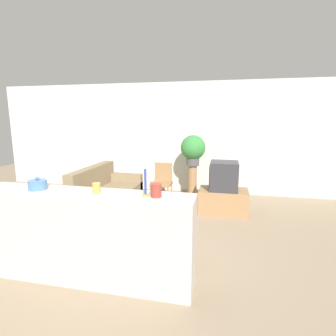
{
  "coord_description": "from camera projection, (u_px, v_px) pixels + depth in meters",
  "views": [
    {
      "loc": [
        1.51,
        -3.04,
        1.81
      ],
      "look_at": [
        0.42,
        1.99,
        0.85
      ],
      "focal_mm": 28.0,
      "sensor_mm": 36.0,
      "label": 1
    }
  ],
  "objects": [
    {
      "name": "candlestick",
      "position": [
        145.0,
        187.0,
        2.69
      ],
      "size": [
        0.07,
        0.07,
        0.28
      ],
      "color": "#B7933D",
      "rests_on": "foreground_counter"
    },
    {
      "name": "plant_stand",
      "position": [
        192.0,
        182.0,
        6.02
      ],
      "size": [
        0.2,
        0.2,
        0.78
      ],
      "color": "#9E754C",
      "rests_on": "ground_plane"
    },
    {
      "name": "ground_plane",
      "position": [
        107.0,
        254.0,
        3.57
      ],
      "size": [
        14.0,
        14.0,
        0.0
      ],
      "primitive_type": "plane",
      "color": "gray"
    },
    {
      "name": "tv_stand",
      "position": [
        223.0,
        201.0,
        5.14
      ],
      "size": [
        0.94,
        0.58,
        0.46
      ],
      "color": "#9E754C",
      "rests_on": "ground_plane"
    },
    {
      "name": "potted_plant",
      "position": [
        193.0,
        149.0,
        5.88
      ],
      "size": [
        0.56,
        0.56,
        0.68
      ],
      "color": "#4C4C51",
      "rests_on": "plant_stand"
    },
    {
      "name": "wooden_chair",
      "position": [
        162.0,
        180.0,
        5.85
      ],
      "size": [
        0.44,
        0.44,
        0.85
      ],
      "color": "#9E754C",
      "rests_on": "ground_plane"
    },
    {
      "name": "television",
      "position": [
        224.0,
        176.0,
        5.05
      ],
      "size": [
        0.54,
        0.55,
        0.55
      ],
      "color": "#333338",
      "rests_on": "tv_stand"
    },
    {
      "name": "coffee_tin",
      "position": [
        156.0,
        190.0,
        2.67
      ],
      "size": [
        0.11,
        0.11,
        0.14
      ],
      "color": "#99382D",
      "rests_on": "foreground_counter"
    },
    {
      "name": "couch",
      "position": [
        107.0,
        196.0,
        5.18
      ],
      "size": [
        0.88,
        1.63,
        0.89
      ],
      "color": "#847051",
      "rests_on": "ground_plane"
    },
    {
      "name": "candle_jar",
      "position": [
        96.0,
        188.0,
        2.81
      ],
      "size": [
        0.08,
        0.08,
        0.11
      ],
      "color": "gold",
      "rests_on": "foreground_counter"
    },
    {
      "name": "decorative_bowl",
      "position": [
        38.0,
        185.0,
        2.96
      ],
      "size": [
        0.2,
        0.2,
        0.15
      ],
      "color": "#4C7AAD",
      "rests_on": "foreground_counter"
    },
    {
      "name": "foreground_counter",
      "position": [
        84.0,
        236.0,
        2.95
      ],
      "size": [
        2.49,
        0.44,
        1.03
      ],
      "color": "beige",
      "rests_on": "ground_plane"
    },
    {
      "name": "wall_back",
      "position": [
        164.0,
        138.0,
        6.62
      ],
      "size": [
        9.0,
        0.06,
        2.7
      ],
      "color": "silver",
      "rests_on": "ground_plane"
    }
  ]
}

